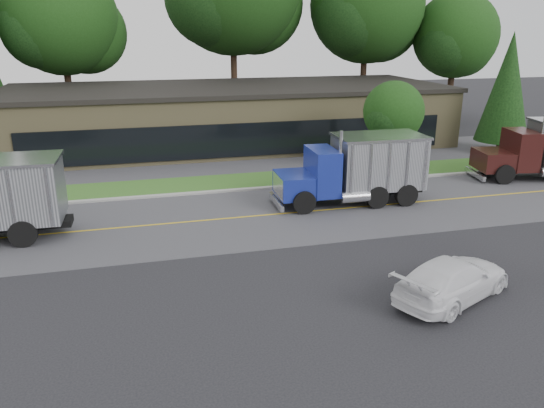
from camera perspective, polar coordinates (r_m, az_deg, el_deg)
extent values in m
plane|color=#2C2C31|center=(16.76, 4.62, -11.43)|extent=(140.00, 140.00, 0.00)
cube|color=#5E5E63|center=(24.67, -2.20, -1.37)|extent=(60.00, 8.00, 0.02)
cube|color=gold|center=(24.67, -2.20, -1.37)|extent=(60.00, 0.12, 0.01)
cube|color=#9E9E99|center=(28.59, -4.02, 1.37)|extent=(60.00, 0.30, 0.12)
cube|color=#376121|center=(30.29, -4.66, 2.33)|extent=(60.00, 3.40, 0.03)
cube|color=#5E5E63|center=(35.06, -6.11, 4.50)|extent=(60.00, 7.00, 0.02)
cube|color=#8B7D55|center=(40.80, -4.70, 9.35)|extent=(32.00, 12.00, 4.00)
cylinder|color=#382619|center=(48.33, -20.85, 10.19)|extent=(0.56, 0.56, 4.92)
sphere|color=#16370F|center=(47.98, -21.79, 18.09)|extent=(9.00, 9.00, 9.00)
sphere|color=#16370F|center=(48.95, -19.44, 16.99)|extent=(6.75, 6.75, 6.75)
sphere|color=black|center=(47.31, -23.53, 16.87)|extent=(6.19, 6.19, 6.19)
cylinder|color=#382619|center=(48.80, -4.06, 12.26)|extent=(0.56, 0.56, 6.41)
sphere|color=#16370F|center=(50.46, -1.97, 20.71)|extent=(8.78, 8.78, 8.78)
cylinder|color=#382619|center=(51.48, 9.70, 11.89)|extent=(0.56, 0.56, 5.57)
sphere|color=#16370F|center=(51.23, 10.17, 20.31)|extent=(10.18, 10.18, 10.18)
sphere|color=#16370F|center=(53.15, 11.48, 18.78)|extent=(7.63, 7.63, 7.63)
sphere|color=black|center=(49.69, 8.82, 19.35)|extent=(7.00, 7.00, 7.00)
cylinder|color=#382619|center=(53.61, 18.52, 10.73)|extent=(0.56, 0.56, 4.19)
sphere|color=#16370F|center=(53.26, 19.15, 16.78)|extent=(7.66, 7.66, 7.66)
sphere|color=#16370F|center=(54.86, 19.79, 15.73)|extent=(5.74, 5.74, 5.74)
sphere|color=black|center=(52.02, 18.37, 16.05)|extent=(5.27, 5.27, 5.27)
cylinder|color=#382619|center=(41.08, 23.26, 5.87)|extent=(0.44, 0.44, 1.00)
cone|color=black|center=(40.51, 23.98, 11.41)|extent=(3.62, 3.62, 7.39)
cylinder|color=#382619|center=(33.18, 12.62, 5.12)|extent=(0.56, 0.56, 1.97)
sphere|color=#16370F|center=(32.69, 12.94, 9.68)|extent=(3.60, 3.60, 3.60)
sphere|color=#16370F|center=(33.46, 13.58, 9.04)|extent=(2.70, 2.70, 2.70)
sphere|color=black|center=(32.19, 12.27, 8.99)|extent=(2.48, 2.48, 2.48)
cylinder|color=black|center=(25.68, -26.59, -1.22)|extent=(1.11, 0.38, 1.10)
cube|color=black|center=(26.86, 8.76, 1.36)|extent=(7.08, 1.21, 0.28)
cube|color=navy|center=(25.76, 2.45, 2.10)|extent=(1.75, 2.35, 1.10)
cube|color=navy|center=(25.99, 5.41, 3.55)|extent=(1.30, 2.44, 2.20)
cube|color=black|center=(25.73, 4.30, 4.35)|extent=(0.12, 2.10, 0.90)
cube|color=silver|center=(26.95, 11.35, 4.47)|extent=(4.29, 2.62, 2.50)
cube|color=silver|center=(26.68, 11.52, 7.18)|extent=(4.44, 2.78, 0.12)
cylinder|color=black|center=(27.01, 2.11, 1.66)|extent=(1.11, 0.38, 1.10)
cylinder|color=black|center=(24.90, 3.47, 0.18)|extent=(1.11, 0.38, 1.10)
cylinder|color=black|center=(28.45, 10.80, 2.21)|extent=(1.11, 0.38, 1.10)
cylinder|color=black|center=(26.46, 12.76, 0.85)|extent=(1.11, 0.38, 1.10)
cube|color=black|center=(33.23, 22.73, 4.39)|extent=(2.24, 2.61, 1.10)
cube|color=black|center=(33.79, 25.15, 5.34)|extent=(1.77, 2.61, 2.20)
cube|color=black|center=(33.44, 24.35, 6.03)|extent=(0.46, 2.07, 0.90)
cylinder|color=black|center=(34.42, 22.05, 3.97)|extent=(1.15, 0.55, 1.10)
cylinder|color=black|center=(32.43, 23.74, 2.94)|extent=(1.15, 0.55, 1.10)
imported|color=white|center=(18.12, 18.86, -7.63)|extent=(5.03, 3.71, 1.35)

